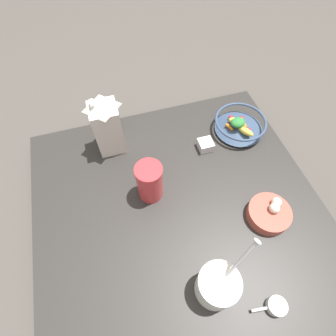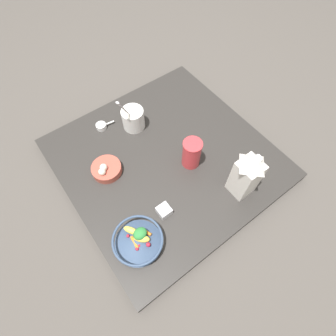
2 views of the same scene
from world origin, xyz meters
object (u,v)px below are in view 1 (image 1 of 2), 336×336
(fruit_bowl, at_px, (240,124))
(yogurt_tub, at_px, (217,285))
(drinking_cup, at_px, (150,181))
(spice_jar, at_px, (205,145))
(milk_carton, at_px, (106,124))
(garlic_bowl, at_px, (269,213))

(fruit_bowl, height_order, yogurt_tub, yogurt_tub)
(drinking_cup, height_order, spice_jar, drinking_cup)
(drinking_cup, bearing_deg, milk_carton, -159.41)
(fruit_bowl, bearing_deg, yogurt_tub, -31.21)
(fruit_bowl, xyz_separation_m, yogurt_tub, (0.52, -0.31, 0.03))
(yogurt_tub, height_order, spice_jar, yogurt_tub)
(spice_jar, distance_m, garlic_bowl, 0.33)
(milk_carton, xyz_separation_m, drinking_cup, (0.24, 0.09, -0.05))
(milk_carton, xyz_separation_m, yogurt_tub, (0.59, 0.18, -0.07))
(fruit_bowl, relative_size, drinking_cup, 1.33)
(garlic_bowl, bearing_deg, milk_carton, -134.82)
(milk_carton, relative_size, drinking_cup, 1.67)
(milk_carton, xyz_separation_m, garlic_bowl, (0.43, 0.43, -0.11))
(fruit_bowl, bearing_deg, milk_carton, -97.58)
(yogurt_tub, relative_size, spice_jar, 4.66)
(drinking_cup, bearing_deg, garlic_bowl, 60.85)
(milk_carton, height_order, drinking_cup, milk_carton)
(yogurt_tub, distance_m, drinking_cup, 0.36)
(drinking_cup, bearing_deg, spice_jar, 117.25)
(milk_carton, bearing_deg, drinking_cup, 20.59)
(milk_carton, xyz_separation_m, spice_jar, (0.11, 0.34, -0.11))
(spice_jar, bearing_deg, milk_carton, -108.12)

